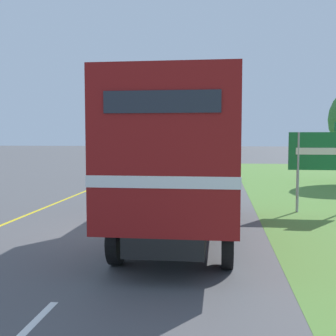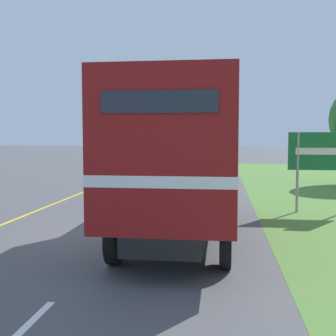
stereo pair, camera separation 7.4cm
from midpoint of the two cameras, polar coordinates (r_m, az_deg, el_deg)
name	(u,v)px [view 1 (the left image)]	position (r m, az deg, el deg)	size (l,w,h in m)	color
ground_plane	(124,233)	(11.27, -6.17, -8.74)	(200.00, 200.00, 0.00)	#515154
edge_line_yellow	(76,195)	(18.71, -12.47, -3.59)	(0.12, 44.92, 0.01)	yellow
centre_dash_near	(129,228)	(11.85, -5.49, -8.07)	(0.12, 2.60, 0.01)	white
centre_dash_mid_a	(162,195)	(18.25, -0.96, -3.69)	(0.12, 2.60, 0.01)	white
centre_dash_mid_b	(177,180)	(24.76, 1.18, -1.59)	(0.12, 2.60, 0.01)	white
centre_dash_far	(186,171)	(31.30, 2.42, -0.36)	(0.12, 2.60, 0.01)	white
centre_dash_farthest	(192,165)	(37.87, 3.24, 0.44)	(0.12, 2.60, 0.01)	white
horse_trailer_truck	(182,156)	(10.42, 1.72, 1.68)	(2.55, 8.02, 3.74)	black
lead_car_white	(146,162)	(25.05, -3.06, 0.79)	(1.80, 4.08, 2.02)	black
highway_sign	(323,154)	(14.81, 20.09, 1.80)	(2.13, 0.09, 3.02)	#9E9EA3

